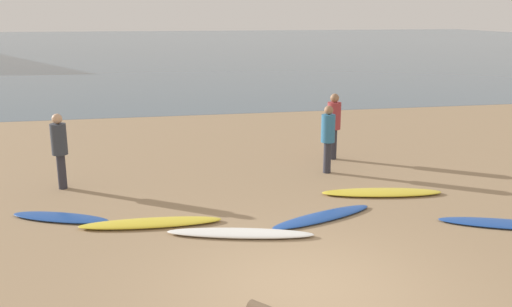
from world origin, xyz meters
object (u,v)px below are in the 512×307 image
surfboard_5 (507,224)px  person_0 (334,121)px  person_1 (328,134)px  person_2 (59,145)px  surfboard_0 (60,217)px  surfboard_4 (382,192)px  surfboard_2 (240,233)px  surfboard_1 (151,223)px  surfboard_3 (322,217)px

surfboard_5 → person_0: 5.64m
person_1 → person_2: size_ratio=0.98×
surfboard_0 → surfboard_4: (6.75, 0.19, 0.01)m
surfboard_2 → surfboard_1: bearing=166.7°
surfboard_5 → person_1: size_ratio=1.46×
surfboard_4 → surfboard_1: bearing=-160.6°
surfboard_3 → surfboard_5: 3.46m
person_0 → surfboard_5: bearing=-170.4°
person_0 → person_1: (-0.58, -1.24, -0.06)m
person_1 → person_2: (-6.32, -0.05, 0.02)m
surfboard_1 → surfboard_4: (5.03, 0.86, -0.00)m
surfboard_1 → surfboard_3: 3.30m
surfboard_5 → person_2: size_ratio=1.43×
surfboard_4 → person_0: 3.28m
surfboard_2 → surfboard_5: size_ratio=1.07×
surfboard_0 → surfboard_5: 8.55m
surfboard_5 → person_1: (-2.20, 4.07, 0.97)m
surfboard_0 → person_1: bearing=42.0°
surfboard_1 → surfboard_5: 6.72m
surfboard_5 → surfboard_0: bearing=-170.9°
person_1 → person_2: 6.32m
surfboard_0 → surfboard_4: surfboard_4 is taller
surfboard_1 → surfboard_5: surfboard_1 is taller
person_2 → surfboard_5: bearing=-9.9°
person_0 → surfboard_2: bearing=137.3°
surfboard_4 → person_1: bearing=118.8°
surfboard_1 → person_1: bearing=34.7°
surfboard_4 → person_2: bearing=175.1°
surfboard_4 → surfboard_0: bearing=-168.6°
surfboard_5 → surfboard_4: bearing=148.1°
surfboard_5 → person_2: bearing=177.4°
surfboard_4 → person_1: person_1 is taller
surfboard_3 → person_0: bearing=47.2°
surfboard_3 → person_2: person_2 is taller
surfboard_4 → person_0: size_ratio=1.47×
surfboard_1 → person_2: 3.45m
surfboard_5 → person_0: (-1.62, 5.31, 1.03)m
surfboard_4 → person_2: person_2 is taller
surfboard_1 → person_0: 6.44m
surfboard_4 → surfboard_5: 2.69m
surfboard_2 → person_1: bearing=66.0°
surfboard_0 → person_2: (-0.21, 2.01, 0.98)m
surfboard_3 → surfboard_4: size_ratio=0.89×
person_0 → surfboard_3: bearing=151.2°
person_0 → person_2: bearing=93.2°
surfboard_0 → person_1: size_ratio=1.19×
surfboard_1 → surfboard_2: bearing=-25.0°
surfboard_0 → person_1: person_1 is taller
surfboard_4 → person_1: 2.20m
surfboard_2 → person_2: bearing=149.4°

